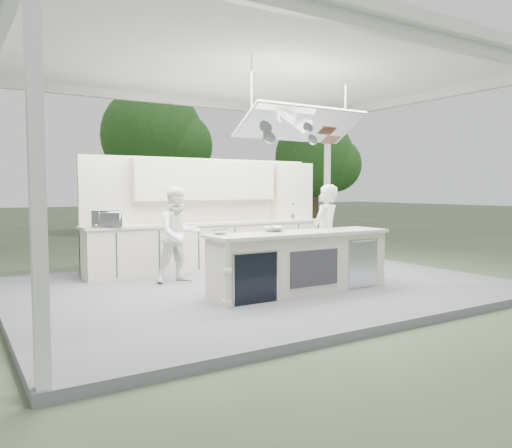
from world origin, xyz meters
TOP-DOWN VIEW (x-y plane):
  - ground at (0.00, 0.00)m, footprint 90.00×90.00m
  - stage_deck at (0.00, 0.00)m, footprint 8.00×6.00m
  - tent at (0.00, -0.01)m, footprint 8.20×6.20m
  - demo_island at (0.18, -0.91)m, footprint 3.10×0.79m
  - back_counter at (0.00, 1.90)m, footprint 5.08×0.72m
  - back_wall_unit at (0.44, 2.11)m, footprint 5.05×0.48m
  - tree_cluster at (-0.16, 9.77)m, footprint 19.55×9.40m
  - head_chef at (1.05, -0.49)m, footprint 0.73×0.61m
  - sous_chef at (-1.12, 0.85)m, footprint 0.83×0.66m
  - toaster_oven at (-2.13, 1.70)m, footprint 0.56×0.43m
  - bowl_large at (-0.14, -0.65)m, footprint 0.39×0.39m
  - bowl_small at (-1.10, -0.65)m, footprint 0.25×0.25m

SIDE VIEW (x-z plane):
  - ground at x=0.00m, z-range 0.00..0.00m
  - stage_deck at x=0.00m, z-range 0.00..0.12m
  - demo_island at x=0.18m, z-range 0.12..1.07m
  - back_counter at x=0.00m, z-range 0.12..1.07m
  - sous_chef at x=-1.12m, z-range 0.12..1.79m
  - head_chef at x=1.05m, z-range 0.12..1.82m
  - bowl_small at x=-1.10m, z-range 1.07..1.14m
  - bowl_large at x=-0.14m, z-range 1.07..1.15m
  - toaster_oven at x=-2.13m, z-range 1.07..1.35m
  - back_wall_unit at x=0.44m, z-range 0.45..2.70m
  - tree_cluster at x=-0.16m, z-range 0.36..6.21m
  - tent at x=0.00m, z-range 1.78..5.64m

